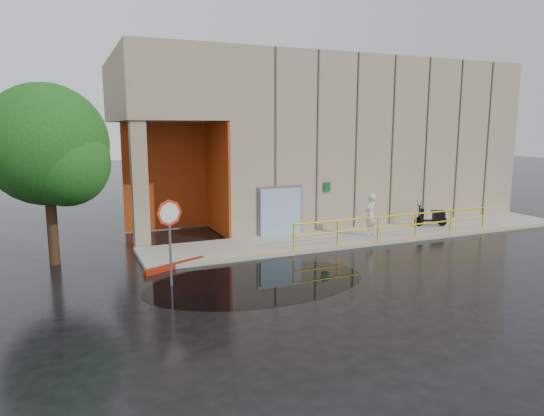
{
  "coord_description": "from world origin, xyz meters",
  "views": [
    {
      "loc": [
        -8.26,
        -12.83,
        4.76
      ],
      "look_at": [
        -1.45,
        3.0,
        1.86
      ],
      "focal_mm": 32.0,
      "sensor_mm": 36.0,
      "label": 1
    }
  ],
  "objects_px": {
    "stop_sign": "(170,224)",
    "person": "(370,215)",
    "tree_near": "(51,150)",
    "scooter": "(432,212)",
    "red_curb": "(175,266)"
  },
  "relations": [
    {
      "from": "scooter",
      "to": "red_curb",
      "type": "bearing_deg",
      "value": -152.69
    },
    {
      "from": "scooter",
      "to": "stop_sign",
      "type": "distance_m",
      "value": 13.4
    },
    {
      "from": "person",
      "to": "scooter",
      "type": "xyz_separation_m",
      "value": [
        3.85,
        0.61,
        -0.22
      ]
    },
    {
      "from": "person",
      "to": "tree_near",
      "type": "bearing_deg",
      "value": -34.12
    },
    {
      "from": "tree_near",
      "to": "stop_sign",
      "type": "bearing_deg",
      "value": -51.06
    },
    {
      "from": "red_curb",
      "to": "scooter",
      "type": "bearing_deg",
      "value": 7.33
    },
    {
      "from": "stop_sign",
      "to": "tree_near",
      "type": "xyz_separation_m",
      "value": [
        -3.12,
        3.86,
        2.08
      ]
    },
    {
      "from": "tree_near",
      "to": "person",
      "type": "bearing_deg",
      "value": -4.84
    },
    {
      "from": "stop_sign",
      "to": "tree_near",
      "type": "relative_size",
      "value": 0.43
    },
    {
      "from": "person",
      "to": "tree_near",
      "type": "xyz_separation_m",
      "value": [
        -12.18,
        1.03,
        2.94
      ]
    },
    {
      "from": "scooter",
      "to": "stop_sign",
      "type": "height_order",
      "value": "stop_sign"
    },
    {
      "from": "person",
      "to": "scooter",
      "type": "bearing_deg",
      "value": 159.7
    },
    {
      "from": "stop_sign",
      "to": "person",
      "type": "bearing_deg",
      "value": 24.27
    },
    {
      "from": "scooter",
      "to": "tree_near",
      "type": "relative_size",
      "value": 0.26
    },
    {
      "from": "scooter",
      "to": "stop_sign",
      "type": "bearing_deg",
      "value": -145.12
    }
  ]
}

